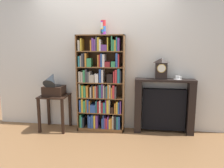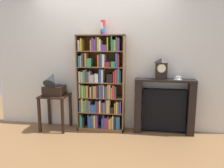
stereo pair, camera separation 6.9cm
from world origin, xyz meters
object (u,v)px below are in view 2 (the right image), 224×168
object	(u,v)px
fireplace_mantel	(164,107)
teacup_with_saucer	(178,78)
mantel_clock	(161,69)
bookshelf	(101,88)
gramophone	(53,86)
side_table_left	(55,104)
cup_stack	(103,28)

from	to	relation	value
fireplace_mantel	teacup_with_saucer	xyz separation A→B (m)	(0.21, -0.02, 0.52)
mantel_clock	teacup_with_saucer	bearing A→B (deg)	0.56
bookshelf	gramophone	size ratio (longest dim) A/B	3.57
bookshelf	side_table_left	world-z (taller)	bookshelf
fireplace_mantel	mantel_clock	xyz separation A→B (m)	(-0.07, -0.02, 0.68)
teacup_with_saucer	gramophone	bearing A→B (deg)	-176.02
cup_stack	side_table_left	distance (m)	1.65
cup_stack	gramophone	world-z (taller)	cup_stack
bookshelf	gramophone	distance (m)	0.86
bookshelf	mantel_clock	size ratio (longest dim) A/B	4.77
fireplace_mantel	teacup_with_saucer	world-z (taller)	teacup_with_saucer
cup_stack	gramophone	xyz separation A→B (m)	(-0.90, -0.16, -1.03)
fireplace_mantel	teacup_with_saucer	bearing A→B (deg)	-5.37
mantel_clock	teacup_with_saucer	world-z (taller)	mantel_clock
teacup_with_saucer	fireplace_mantel	bearing A→B (deg)	174.63
gramophone	fireplace_mantel	distance (m)	2.03
side_table_left	fireplace_mantel	bearing A→B (deg)	3.82
cup_stack	fireplace_mantel	xyz separation A→B (m)	(1.09, 0.01, -1.38)
gramophone	mantel_clock	xyz separation A→B (m)	(1.92, 0.15, 0.33)
fireplace_mantel	side_table_left	bearing A→B (deg)	-176.18
cup_stack	teacup_with_saucer	size ratio (longest dim) A/B	1.73
cup_stack	teacup_with_saucer	world-z (taller)	cup_stack
bookshelf	teacup_with_saucer	bearing A→B (deg)	1.08
gramophone	mantel_clock	world-z (taller)	mantel_clock
bookshelf	gramophone	xyz separation A→B (m)	(-0.85, -0.13, 0.04)
bookshelf	side_table_left	bearing A→B (deg)	-174.13
gramophone	mantel_clock	distance (m)	1.95
cup_stack	mantel_clock	bearing A→B (deg)	-0.43
bookshelf	mantel_clock	bearing A→B (deg)	1.22
gramophone	cup_stack	bearing A→B (deg)	9.95
cup_stack	side_table_left	size ratio (longest dim) A/B	0.38
cup_stack	teacup_with_saucer	bearing A→B (deg)	-0.22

